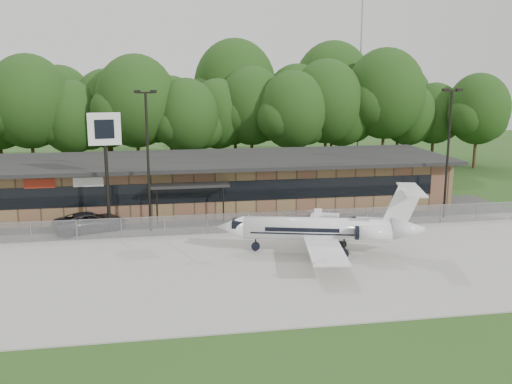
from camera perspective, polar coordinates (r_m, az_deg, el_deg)
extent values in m
plane|color=#2A4B1A|center=(27.27, 0.07, -12.92)|extent=(160.00, 160.00, 0.00)
cube|color=#9E9B93|center=(34.60, -2.22, -7.36)|extent=(64.00, 18.00, 0.08)
cube|color=#383835|center=(45.54, -4.13, -2.64)|extent=(50.00, 9.00, 0.06)
cube|color=brown|center=(49.48, -4.69, 0.86)|extent=(40.00, 10.00, 4.00)
cube|color=black|center=(44.52, -4.11, 0.02)|extent=(36.00, 0.08, 1.60)
cube|color=black|center=(48.62, -4.68, 3.24)|extent=(41.00, 11.50, 0.30)
cube|color=black|center=(43.67, -6.66, 0.67)|extent=(6.00, 1.60, 0.20)
cube|color=maroon|center=(44.94, -20.85, 0.81)|extent=(2.20, 0.06, 0.70)
cube|color=silver|center=(44.39, -16.42, 0.97)|extent=(2.20, 0.06, 0.70)
cube|color=gray|center=(41.03, -3.52, -3.23)|extent=(46.00, 0.03, 1.50)
cube|color=gray|center=(40.84, -3.53, -2.21)|extent=(46.00, 0.04, 0.04)
cylinder|color=gray|center=(77.00, 10.40, 12.51)|extent=(0.20, 0.20, 25.00)
cylinder|color=black|center=(41.40, -10.73, 2.74)|extent=(0.18, 0.18, 10.00)
cube|color=black|center=(40.91, -11.00, 9.74)|extent=(1.20, 0.12, 0.12)
cube|color=black|center=(40.93, -11.79, 9.80)|extent=(0.45, 0.30, 0.22)
cube|color=black|center=(40.91, -10.23, 9.86)|extent=(0.45, 0.30, 0.22)
cylinder|color=black|center=(46.98, 18.61, 3.40)|extent=(0.18, 0.18, 10.00)
cube|color=black|center=(46.56, 19.03, 9.55)|extent=(1.20, 0.12, 0.12)
cube|color=black|center=(46.30, 18.43, 9.67)|extent=(0.45, 0.30, 0.22)
cube|color=black|center=(46.82, 19.63, 9.61)|extent=(0.45, 0.30, 0.22)
cylinder|color=white|center=(36.57, 6.09, -3.81)|extent=(9.39, 3.82, 1.49)
cone|color=white|center=(36.87, -2.64, -3.62)|extent=(2.18, 1.92, 1.49)
cone|color=white|center=(37.09, 14.93, -3.71)|extent=(2.36, 1.96, 1.49)
cube|color=white|center=(33.76, 6.96, -5.92)|extent=(3.41, 5.93, 0.11)
cube|color=white|center=(39.65, 6.68, -3.21)|extent=(3.41, 5.93, 0.11)
cylinder|color=white|center=(35.64, 11.54, -4.18)|extent=(2.20, 1.33, 0.84)
cylinder|color=white|center=(37.87, 11.16, -3.20)|extent=(2.20, 1.33, 0.84)
cube|color=white|center=(36.68, 14.32, -1.67)|extent=(2.25, 0.71, 2.80)
cube|color=white|center=(36.53, 15.28, 0.09)|extent=(2.27, 4.45, 0.09)
cube|color=black|center=(36.73, -1.63, -3.26)|extent=(1.19, 1.32, 0.47)
cube|color=black|center=(37.00, 8.66, -5.73)|extent=(1.29, 2.35, 0.65)
cylinder|color=black|center=(37.05, -0.04, -5.56)|extent=(0.68, 0.68, 0.20)
imported|color=#333235|center=(43.34, -16.24, -2.90)|extent=(5.73, 4.10, 1.45)
cylinder|color=black|center=(41.99, -14.68, 1.48)|extent=(0.27, 0.27, 8.26)
cube|color=silver|center=(41.54, -14.93, 6.11)|extent=(2.29, 0.47, 2.27)
cube|color=black|center=(41.40, -14.92, 6.09)|extent=(1.34, 0.17, 1.34)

